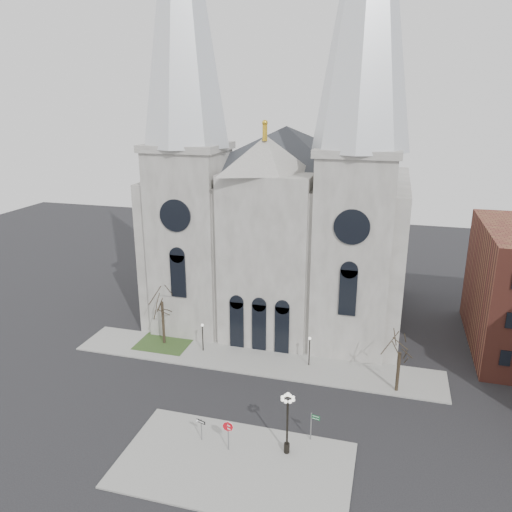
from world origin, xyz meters
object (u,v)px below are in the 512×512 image
(stop_sign, at_px, (228,430))
(one_way_sign, at_px, (201,426))
(globe_lamp, at_px, (287,415))
(street_name_sign, at_px, (312,424))

(stop_sign, bearing_deg, one_way_sign, -170.12)
(globe_lamp, xyz_separation_m, street_name_sign, (1.65, 2.09, -1.97))
(globe_lamp, height_order, one_way_sign, globe_lamp)
(stop_sign, xyz_separation_m, one_way_sign, (-2.52, 0.54, -0.51))
(one_way_sign, bearing_deg, street_name_sign, 33.48)
(street_name_sign, bearing_deg, globe_lamp, -117.74)
(globe_lamp, bearing_deg, one_way_sign, -177.00)
(globe_lamp, distance_m, street_name_sign, 3.32)
(stop_sign, distance_m, one_way_sign, 2.63)
(globe_lamp, distance_m, one_way_sign, 7.41)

